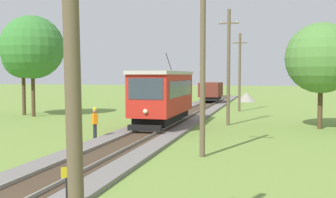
{
  "coord_description": "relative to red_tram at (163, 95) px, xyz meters",
  "views": [
    {
      "loc": [
        6.95,
        -7.31,
        3.58
      ],
      "look_at": [
        0.13,
        20.1,
        1.89
      ],
      "focal_mm": 43.3,
      "sensor_mm": 36.0,
      "label": 1
    }
  ],
  "objects": [
    {
      "name": "utility_pole_near_tram",
      "position": [
        4.17,
        -9.14,
        1.82
      ],
      "size": [
        1.4,
        0.26,
        7.82
      ],
      "color": "brown",
      "rests_on": "ground"
    },
    {
      "name": "utility_pole_foreground",
      "position": [
        4.17,
        -21.1,
        1.69
      ],
      "size": [
        1.4,
        0.47,
        7.58
      ],
      "color": "brown",
      "rests_on": "ground"
    },
    {
      "name": "tree_right_far",
      "position": [
        10.27,
        1.82,
        2.48
      ],
      "size": [
        4.64,
        4.64,
        7.01
      ],
      "color": "#4C3823",
      "rests_on": "ground"
    },
    {
      "name": "utility_pole_mid",
      "position": [
        4.17,
        2.38,
        2.0
      ],
      "size": [
        1.4,
        0.29,
        8.18
      ],
      "color": "brown",
      "rests_on": "ground"
    },
    {
      "name": "tree_left_near",
      "position": [
        -14.26,
        5.4,
        2.9
      ],
      "size": [
        3.68,
        3.68,
        6.96
      ],
      "color": "#4C3823",
      "rests_on": "ground"
    },
    {
      "name": "utility_pole_far",
      "position": [
        4.17,
        13.65,
        1.71
      ],
      "size": [
        1.4,
        0.32,
        7.61
      ],
      "color": "brown",
      "rests_on": "ground"
    },
    {
      "name": "trackside_signal_marker",
      "position": [
        1.86,
        -17.02,
        -1.53
      ],
      "size": [
        0.21,
        0.21,
        1.18
      ],
      "color": "black",
      "rests_on": "ground"
    },
    {
      "name": "track_worker",
      "position": [
        -2.38,
        -5.81,
        -1.21
      ],
      "size": [
        0.43,
        0.44,
        1.78
      ],
      "rotation": [
        0.0,
        0.0,
        0.73
      ],
      "color": "black",
      "rests_on": "ground"
    },
    {
      "name": "freight_car",
      "position": [
        -0.0,
        23.51,
        -0.64
      ],
      "size": [
        2.4,
        5.2,
        2.31
      ],
      "color": "maroon",
      "rests_on": "rail_right"
    },
    {
      "name": "tree_right_near",
      "position": [
        -12.66,
        4.35,
        3.72
      ],
      "size": [
        5.38,
        5.38,
        8.62
      ],
      "color": "#4C3823",
      "rests_on": "ground"
    },
    {
      "name": "red_tram",
      "position": [
        0.0,
        0.0,
        0.0
      ],
      "size": [
        2.6,
        8.54,
        4.79
      ],
      "color": "red",
      "rests_on": "rail_right"
    },
    {
      "name": "gravel_pile",
      "position": [
        4.07,
        28.17,
        -1.56
      ],
      "size": [
        2.52,
        2.52,
        1.26
      ],
      "primitive_type": "cone",
      "color": "gray",
      "rests_on": "ground"
    }
  ]
}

